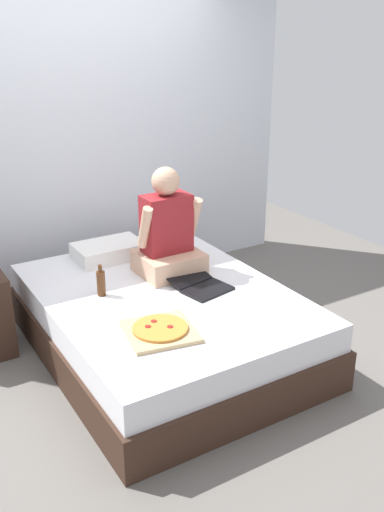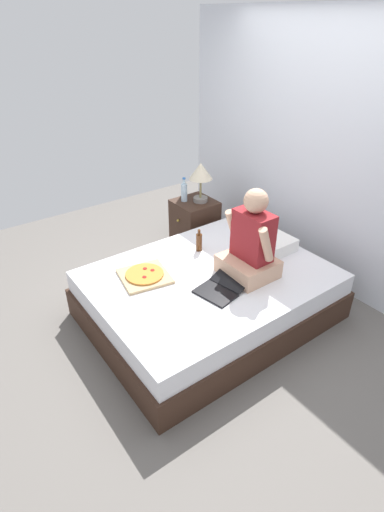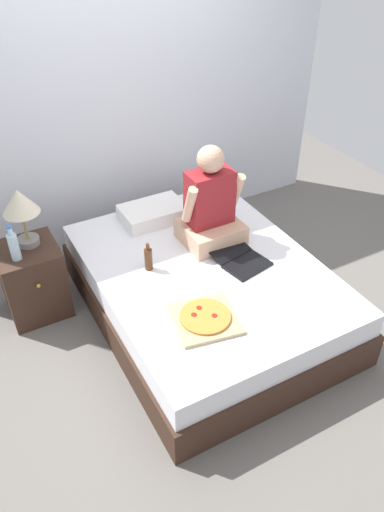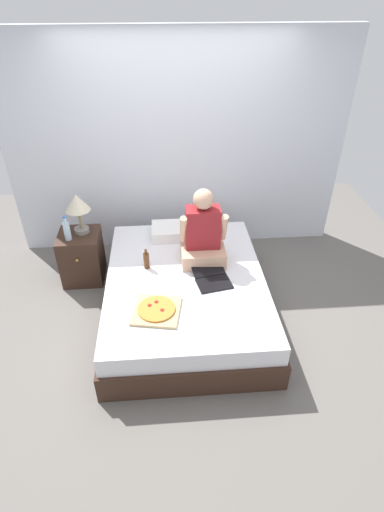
{
  "view_description": "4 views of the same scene",
  "coord_description": "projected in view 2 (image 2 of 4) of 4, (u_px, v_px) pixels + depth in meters",
  "views": [
    {
      "loc": [
        -1.65,
        -3.09,
        2.15
      ],
      "look_at": [
        0.14,
        -0.15,
        0.75
      ],
      "focal_mm": 40.0,
      "sensor_mm": 36.0,
      "label": 1
    },
    {
      "loc": [
        2.25,
        -1.83,
        2.4
      ],
      "look_at": [
        0.02,
        -0.21,
        0.73
      ],
      "focal_mm": 28.0,
      "sensor_mm": 36.0,
      "label": 2
    },
    {
      "loc": [
        -1.46,
        -2.46,
        2.71
      ],
      "look_at": [
        -0.13,
        -0.03,
        0.62
      ],
      "focal_mm": 35.0,
      "sensor_mm": 36.0,
      "label": 3
    },
    {
      "loc": [
        -0.18,
        -3.08,
        2.86
      ],
      "look_at": [
        0.06,
        -0.07,
        0.75
      ],
      "focal_mm": 28.0,
      "sensor_mm": 36.0,
      "label": 4
    }
  ],
  "objects": [
    {
      "name": "bed",
      "position": [
        209.0,
        295.0,
        3.61
      ],
      "size": [
        1.58,
        2.07,
        0.46
      ],
      "color": "#382319",
      "rests_on": "ground"
    },
    {
      "name": "wall_back",
      "position": [
        327.0,
        156.0,
        3.78
      ],
      "size": [
        3.89,
        0.12,
        2.5
      ],
      "primitive_type": "cube",
      "color": "silver",
      "rests_on": "ground"
    },
    {
      "name": "water_bottle",
      "position": [
        184.0,
        192.0,
        4.49
      ],
      "size": [
        0.07,
        0.07,
        0.28
      ],
      "color": "silver",
      "rests_on": "nightstand_left"
    },
    {
      "name": "pizza_box",
      "position": [
        145.0,
        275.0,
        3.43
      ],
      "size": [
        0.47,
        0.47,
        0.05
      ],
      "color": "tan",
      "rests_on": "bed"
    },
    {
      "name": "beer_bottle_on_bed",
      "position": [
        199.0,
        242.0,
        3.78
      ],
      "size": [
        0.06,
        0.06,
        0.22
      ],
      "color": "#4C2811",
      "rests_on": "bed"
    },
    {
      "name": "lamp_on_left_nightstand",
      "position": [
        201.0,
        174.0,
        4.36
      ],
      "size": [
        0.26,
        0.26,
        0.45
      ],
      "color": "gray",
      "rests_on": "nightstand_left"
    },
    {
      "name": "laptop",
      "position": [
        221.0,
        289.0,
        3.26
      ],
      "size": [
        0.39,
        0.47,
        0.07
      ],
      "color": "black",
      "rests_on": "bed"
    },
    {
      "name": "nightstand_left",
      "position": [
        195.0,
        224.0,
        4.69
      ],
      "size": [
        0.44,
        0.47,
        0.58
      ],
      "color": "#382319",
      "rests_on": "ground"
    },
    {
      "name": "pillow",
      "position": [
        266.0,
        240.0,
        3.88
      ],
      "size": [
        0.52,
        0.34,
        0.12
      ],
      "primitive_type": "cube",
      "color": "white",
      "rests_on": "bed"
    },
    {
      "name": "person_seated",
      "position": [
        251.0,
        245.0,
        3.34
      ],
      "size": [
        0.47,
        0.4,
        0.78
      ],
      "color": "tan",
      "rests_on": "bed"
    },
    {
      "name": "ground_plane",
      "position": [
        208.0,
        315.0,
        3.72
      ],
      "size": [
        5.89,
        5.89,
        0.0
      ],
      "primitive_type": "plane",
      "color": "#66605B"
    }
  ]
}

